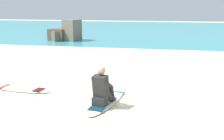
# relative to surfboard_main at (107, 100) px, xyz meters

# --- Properties ---
(ground_plane) EXTENTS (80.00, 80.00, 0.00)m
(ground_plane) POSITION_rel_surfboard_main_xyz_m (-0.28, -0.06, -0.04)
(ground_plane) COLOR beige
(sea) EXTENTS (80.00, 28.00, 0.10)m
(sea) POSITION_rel_surfboard_main_xyz_m (-0.28, 21.73, 0.01)
(sea) COLOR teal
(sea) RESTS_ON ground
(breaking_foam) EXTENTS (80.00, 0.90, 0.11)m
(breaking_foam) POSITION_rel_surfboard_main_xyz_m (-0.28, 8.03, 0.02)
(breaking_foam) COLOR white
(breaking_foam) RESTS_ON ground
(surfboard_main) EXTENTS (0.81, 2.41, 0.08)m
(surfboard_main) POSITION_rel_surfboard_main_xyz_m (0.00, 0.00, 0.00)
(surfboard_main) COLOR white
(surfboard_main) RESTS_ON ground
(surfer_seated) EXTENTS (0.49, 0.76, 0.95)m
(surfer_seated) POSITION_rel_surfboard_main_xyz_m (-0.04, -0.39, 0.40)
(surfer_seated) COLOR #232326
(surfer_seated) RESTS_ON surfboard_main
(surfboard_spare_near) EXTENTS (1.98, 0.73, 0.08)m
(surfboard_spare_near) POSITION_rel_surfboard_main_xyz_m (-2.70, 0.45, 0.00)
(surfboard_spare_near) COLOR white
(surfboard_spare_near) RESTS_ON ground
(rock_outcrop_distant) EXTENTS (2.42, 1.73, 1.50)m
(rock_outcrop_distant) POSITION_rel_surfboard_main_xyz_m (-5.63, 11.31, 0.51)
(rock_outcrop_distant) COLOR #756656
(rock_outcrop_distant) RESTS_ON ground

